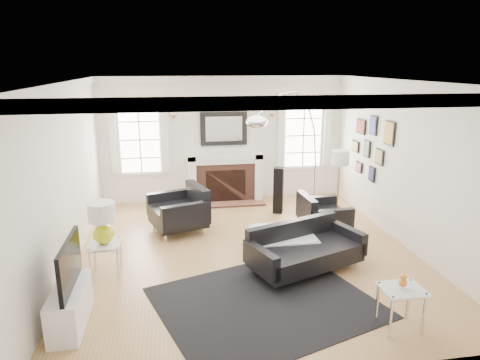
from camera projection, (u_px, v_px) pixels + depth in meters
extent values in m
plane|color=#A07743|center=(246.00, 252.00, 7.18)|extent=(6.00, 6.00, 0.00)
cube|color=silver|center=(224.00, 139.00, 9.67)|extent=(5.50, 0.04, 2.80)
cube|color=silver|center=(303.00, 249.00, 3.96)|extent=(5.50, 0.04, 2.80)
cube|color=silver|center=(66.00, 178.00, 6.39)|extent=(0.04, 6.00, 2.80)
cube|color=silver|center=(406.00, 165.00, 7.24)|extent=(0.04, 6.00, 2.80)
cube|color=white|center=(247.00, 81.00, 6.45)|extent=(5.50, 6.00, 0.02)
cube|color=white|center=(247.00, 85.00, 6.46)|extent=(5.50, 6.00, 0.12)
cube|color=white|center=(192.00, 179.00, 9.59)|extent=(0.18, 0.38, 1.10)
cube|color=white|center=(257.00, 176.00, 9.82)|extent=(0.18, 0.38, 1.10)
cube|color=white|center=(225.00, 156.00, 9.57)|extent=(1.70, 0.38, 0.12)
cube|color=white|center=(225.00, 161.00, 9.60)|extent=(1.50, 0.34, 0.10)
cube|color=brown|center=(225.00, 182.00, 9.75)|extent=(1.30, 0.30, 0.90)
cube|color=black|center=(226.00, 186.00, 9.67)|extent=(0.90, 0.10, 0.76)
cube|color=brown|center=(227.00, 203.00, 9.61)|extent=(1.70, 0.50, 0.04)
cube|color=black|center=(224.00, 129.00, 9.57)|extent=(1.05, 0.06, 0.75)
cube|color=white|center=(224.00, 129.00, 9.53)|extent=(0.82, 0.02, 0.55)
cube|color=white|center=(140.00, 140.00, 9.35)|extent=(1.00, 0.05, 1.60)
cube|color=white|center=(140.00, 140.00, 9.32)|extent=(0.84, 0.02, 1.44)
cube|color=white|center=(113.00, 139.00, 9.15)|extent=(0.14, 0.05, 1.55)
cube|color=white|center=(165.00, 137.00, 9.32)|extent=(0.14, 0.05, 1.55)
cube|color=white|center=(303.00, 135.00, 9.91)|extent=(1.00, 0.05, 1.60)
cube|color=white|center=(303.00, 135.00, 9.89)|extent=(0.84, 0.02, 1.44)
cube|color=white|center=(281.00, 134.00, 9.72)|extent=(0.14, 0.05, 1.55)
cube|color=white|center=(327.00, 133.00, 9.89)|extent=(0.14, 0.05, 1.55)
cube|color=black|center=(390.00, 133.00, 7.69)|extent=(0.03, 0.34, 0.44)
cube|color=#C98735|center=(389.00, 133.00, 7.68)|extent=(0.01, 0.29, 0.39)
cube|color=black|center=(373.00, 125.00, 8.29)|extent=(0.03, 0.28, 0.38)
cube|color=#39479F|center=(373.00, 125.00, 8.29)|extent=(0.01, 0.23, 0.33)
cube|color=black|center=(361.00, 126.00, 8.84)|extent=(0.03, 0.40, 0.30)
cube|color=maroon|center=(360.00, 127.00, 8.84)|extent=(0.01, 0.35, 0.25)
cube|color=black|center=(379.00, 157.00, 8.10)|extent=(0.03, 0.30, 0.30)
cube|color=#9A8F46|center=(379.00, 157.00, 8.10)|extent=(0.01, 0.25, 0.25)
cube|color=black|center=(367.00, 149.00, 8.61)|extent=(0.03, 0.26, 0.34)
cube|color=#508669|center=(366.00, 149.00, 8.61)|extent=(0.01, 0.21, 0.29)
cube|color=black|center=(355.00, 146.00, 9.15)|extent=(0.03, 0.32, 0.24)
cube|color=#AEA64A|center=(355.00, 146.00, 9.15)|extent=(0.01, 0.27, 0.19)
cube|color=black|center=(372.00, 174.00, 8.45)|extent=(0.03, 0.24, 0.30)
cube|color=navy|center=(371.00, 174.00, 8.44)|extent=(0.01, 0.19, 0.25)
cube|color=black|center=(359.00, 167.00, 9.02)|extent=(0.03, 0.28, 0.22)
cube|color=#9E5C79|center=(358.00, 167.00, 9.01)|extent=(0.01, 0.23, 0.17)
cube|color=white|center=(70.00, 306.00, 5.12)|extent=(0.35, 1.00, 0.50)
cube|color=black|center=(70.00, 264.00, 4.99)|extent=(0.05, 1.00, 0.58)
cube|color=black|center=(265.00, 302.00, 5.65)|extent=(3.25, 2.98, 0.01)
cube|color=black|center=(306.00, 255.00, 6.48)|extent=(1.84, 1.33, 0.28)
cube|color=black|center=(292.00, 234.00, 6.72)|extent=(1.61, 0.72, 0.46)
cube|color=black|center=(261.00, 260.00, 6.06)|extent=(0.40, 0.78, 0.35)
cube|color=black|center=(347.00, 237.00, 6.85)|extent=(0.40, 0.78, 0.35)
cube|color=black|center=(178.00, 215.00, 7.99)|extent=(1.14, 1.14, 0.34)
cube|color=black|center=(198.00, 200.00, 8.10)|extent=(0.43, 0.91, 0.57)
cube|color=black|center=(170.00, 202.00, 8.34)|extent=(0.91, 0.41, 0.43)
cube|color=black|center=(186.00, 216.00, 7.56)|extent=(0.91, 0.41, 0.43)
cube|color=black|center=(324.00, 218.00, 7.96)|extent=(0.82, 0.82, 0.29)
cube|color=black|center=(307.00, 209.00, 7.84)|extent=(0.18, 0.79, 0.49)
cube|color=black|center=(333.00, 220.00, 7.56)|extent=(0.79, 0.16, 0.37)
cube|color=black|center=(316.00, 206.00, 8.30)|extent=(0.79, 0.16, 0.37)
cube|color=silver|center=(283.00, 233.00, 6.90)|extent=(0.95, 0.95, 0.02)
cylinder|color=silver|center=(262.00, 258.00, 6.47)|extent=(0.04, 0.04, 0.42)
cylinder|color=silver|center=(317.00, 254.00, 6.61)|extent=(0.04, 0.04, 0.42)
cylinder|color=silver|center=(252.00, 236.00, 7.30)|extent=(0.04, 0.04, 0.42)
cylinder|color=silver|center=(300.00, 233.00, 7.43)|extent=(0.04, 0.04, 0.42)
cube|color=silver|center=(105.00, 244.00, 6.27)|extent=(0.46, 0.46, 0.02)
cylinder|color=silver|center=(90.00, 266.00, 6.13)|extent=(0.04, 0.04, 0.51)
cylinder|color=silver|center=(118.00, 264.00, 6.18)|extent=(0.04, 0.04, 0.51)
cylinder|color=silver|center=(95.00, 255.00, 6.49)|extent=(0.04, 0.04, 0.51)
cylinder|color=silver|center=(121.00, 253.00, 6.55)|extent=(0.04, 0.04, 0.51)
cube|color=silver|center=(402.00, 289.00, 4.97)|extent=(0.49, 0.41, 0.02)
cylinder|color=silver|center=(391.00, 318.00, 4.85)|extent=(0.04, 0.04, 0.54)
cylinder|color=silver|center=(424.00, 315.00, 4.91)|extent=(0.04, 0.04, 0.54)
cylinder|color=silver|center=(377.00, 303.00, 5.16)|extent=(0.04, 0.04, 0.54)
cylinder|color=silver|center=(408.00, 300.00, 5.23)|extent=(0.04, 0.04, 0.54)
sphere|color=#C3CA19|center=(104.00, 234.00, 6.23)|extent=(0.30, 0.30, 0.30)
cylinder|color=#C3CA19|center=(103.00, 225.00, 6.19)|extent=(0.04, 0.04, 0.12)
cylinder|color=white|center=(102.00, 212.00, 6.14)|extent=(0.39, 0.39, 0.28)
sphere|color=#C86619|center=(403.00, 283.00, 4.95)|extent=(0.10, 0.10, 0.10)
sphere|color=#C86619|center=(403.00, 277.00, 4.93)|extent=(0.07, 0.07, 0.07)
cube|color=silver|center=(313.00, 204.00, 9.30)|extent=(0.28, 0.44, 0.22)
ellipsoid|color=silver|center=(257.00, 122.00, 7.27)|extent=(0.38, 0.38, 0.23)
cylinder|color=#AA763B|center=(335.00, 233.00, 7.93)|extent=(0.20, 0.20, 0.03)
cylinder|color=#AA763B|center=(337.00, 198.00, 7.75)|extent=(0.02, 0.02, 1.40)
cylinder|color=white|center=(340.00, 158.00, 7.55)|extent=(0.32, 0.32, 0.26)
cube|color=black|center=(278.00, 190.00, 8.96)|extent=(0.25, 0.25, 0.98)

